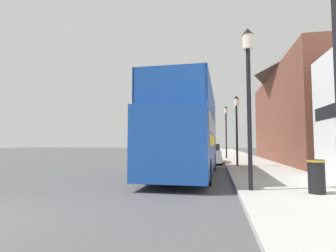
{
  "coord_description": "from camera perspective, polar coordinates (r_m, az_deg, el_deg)",
  "views": [
    {
      "loc": [
        4.86,
        -4.18,
        1.53
      ],
      "look_at": [
        2.36,
        9.44,
        2.47
      ],
      "focal_mm": 28.0,
      "sensor_mm": 36.0,
      "label": 1
    }
  ],
  "objects": [
    {
      "name": "parked_car_ahead_of_bus",
      "position": [
        20.37,
        8.89,
        -6.13
      ],
      "size": [
        1.89,
        4.02,
        1.52
      ],
      "rotation": [
        0.0,
        0.0,
        -0.0
      ],
      "color": "silver",
      "rests_on": "ground_plane"
    },
    {
      "name": "lamp_post_nearest",
      "position": [
        8.59,
        17.12,
        9.99
      ],
      "size": [
        0.35,
        0.35,
        5.0
      ],
      "color": "black",
      "rests_on": "sidewalk"
    },
    {
      "name": "lamp_post_second",
      "position": [
        17.22,
        14.7,
        1.94
      ],
      "size": [
        0.35,
        0.35,
        4.48
      ],
      "color": "black",
      "rests_on": "sidewalk"
    },
    {
      "name": "litter_bin",
      "position": [
        8.56,
        29.6,
        -9.34
      ],
      "size": [
        0.48,
        0.48,
        0.94
      ],
      "color": "black",
      "rests_on": "sidewalk"
    },
    {
      "name": "ground_plane",
      "position": [
        25.69,
        -0.51,
        -7.31
      ],
      "size": [
        144.0,
        144.0,
        0.0
      ],
      "primitive_type": "plane",
      "color": "#4C4C4F"
    },
    {
      "name": "brick_terrace_rear",
      "position": [
        23.82,
        28.54,
        4.45
      ],
      "size": [
        6.0,
        16.57,
        9.58
      ],
      "color": "brown",
      "rests_on": "ground_plane"
    },
    {
      "name": "tour_bus",
      "position": [
        12.86,
        4.22,
        -2.58
      ],
      "size": [
        2.75,
        9.6,
        4.1
      ],
      "rotation": [
        0.0,
        0.0,
        -0.02
      ],
      "color": "#19479E",
      "rests_on": "ground_plane"
    },
    {
      "name": "lamp_post_third",
      "position": [
        25.99,
        12.51,
        0.76
      ],
      "size": [
        0.35,
        0.35,
        5.06
      ],
      "color": "black",
      "rests_on": "sidewalk"
    },
    {
      "name": "sidewalk",
      "position": [
        22.37,
        16.99,
        -7.47
      ],
      "size": [
        3.81,
        108.0,
        0.14
      ],
      "color": "#ADAAA3",
      "rests_on": "ground_plane"
    }
  ]
}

